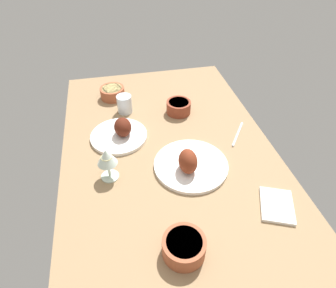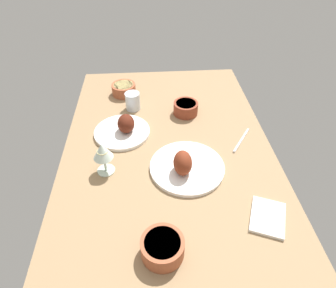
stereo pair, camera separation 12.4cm
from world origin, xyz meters
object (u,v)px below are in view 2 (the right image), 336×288
object	(u,v)px
fork_loose	(241,140)
water_tumbler	(133,101)
plate_center_main	(186,166)
wine_glass	(103,153)
bowl_pasta	(124,89)
bowl_potatoes	(186,108)
folded_napkin	(268,217)
bowl_cream	(162,247)
plate_near_viewer	(124,129)

from	to	relation	value
fork_loose	water_tumbler	bearing A→B (deg)	94.55
plate_center_main	wine_glass	bearing A→B (deg)	86.37
bowl_pasta	wine_glass	distance (cm)	58.33
plate_center_main	fork_loose	world-z (taller)	plate_center_main
plate_center_main	wine_glass	distance (cm)	32.44
bowl_potatoes	water_tumbler	xyz separation A→B (cm)	(6.07, 26.14, 1.15)
bowl_pasta	fork_loose	distance (cm)	69.30
bowl_pasta	folded_napkin	xyz separation A→B (cm)	(-84.07, -51.99, -2.54)
bowl_potatoes	water_tumbler	distance (cm)	26.86
wine_glass	water_tumbler	xyz separation A→B (cm)	(43.09, -10.00, -5.47)
bowl_potatoes	fork_loose	bearing A→B (deg)	-135.63
bowl_cream	wine_glass	size ratio (longest dim) A/B	0.95
plate_center_main	fork_loose	size ratio (longest dim) A/B	1.64
bowl_potatoes	bowl_cream	xyz separation A→B (cm)	(-73.29, 15.75, 0.14)
plate_center_main	bowl_potatoes	bearing A→B (deg)	-6.77
plate_near_viewer	folded_napkin	bearing A→B (deg)	-134.36
plate_center_main	bowl_pasta	distance (cm)	65.46
plate_center_main	bowl_pasta	world-z (taller)	plate_center_main
water_tumbler	fork_loose	bearing A→B (deg)	-120.82
plate_near_viewer	wine_glass	world-z (taller)	wine_glass
plate_near_viewer	water_tumbler	world-z (taller)	plate_near_viewer
bowl_cream	bowl_pasta	bearing A→B (deg)	9.44
plate_near_viewer	bowl_cream	xyz separation A→B (cm)	(-59.50, -14.33, 0.93)
bowl_pasta	water_tumbler	world-z (taller)	water_tumbler
folded_napkin	bowl_pasta	bearing A→B (deg)	31.73
plate_near_viewer	wine_glass	xyz separation A→B (cm)	(-23.24, 6.07, 7.42)
plate_center_main	bowl_cream	bearing A→B (deg)	162.02
bowl_cream	water_tumbler	world-z (taller)	water_tumbler
plate_center_main	plate_near_viewer	world-z (taller)	plate_center_main
plate_center_main	plate_near_viewer	size ratio (longest dim) A/B	1.18
plate_center_main	bowl_potatoes	xyz separation A→B (cm)	(39.01, -4.63, 0.79)
fork_loose	bowl_potatoes	bearing A→B (deg)	79.75
plate_center_main	folded_napkin	distance (cm)	35.11
bowl_potatoes	wine_glass	distance (cm)	52.16
bowl_potatoes	bowl_pasta	bearing A→B (deg)	56.56
bowl_pasta	water_tumbler	size ratio (longest dim) A/B	1.44
bowl_pasta	bowl_cream	bearing A→B (deg)	-170.56
plate_center_main	bowl_pasta	xyz separation A→B (cm)	(59.74, 26.75, 0.63)
bowl_potatoes	water_tumbler	world-z (taller)	water_tumbler
wine_glass	fork_loose	size ratio (longest dim) A/B	0.77
water_tumbler	folded_napkin	world-z (taller)	water_tumbler
bowl_pasta	wine_glass	bearing A→B (deg)	175.29
bowl_cream	bowl_pasta	xyz separation A→B (cm)	(94.01, 15.63, -0.30)
bowl_cream	folded_napkin	distance (cm)	37.80
bowl_pasta	wine_glass	xyz separation A→B (cm)	(-57.74, 4.76, 6.79)
water_tumbler	bowl_pasta	bearing A→B (deg)	19.68
bowl_pasta	wine_glass	world-z (taller)	wine_glass
bowl_potatoes	folded_napkin	bearing A→B (deg)	-161.98
plate_near_viewer	bowl_potatoes	distance (cm)	33.10
folded_napkin	bowl_potatoes	bearing A→B (deg)	18.02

